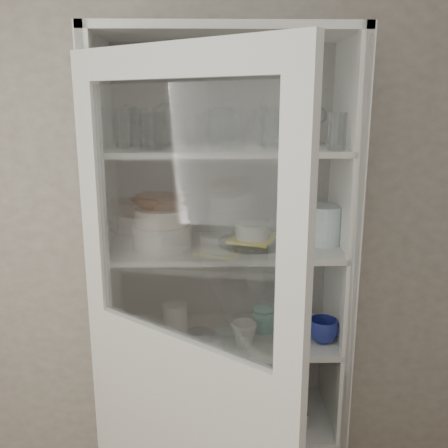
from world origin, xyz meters
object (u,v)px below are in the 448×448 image
at_px(mug_white, 244,334).
at_px(measuring_cups, 199,335).
at_px(goblet_3, 318,124).
at_px(teal_jar, 264,320).
at_px(white_canister, 176,318).
at_px(glass_platter, 252,242).
at_px(plate_stack_back, 161,225).
at_px(mug_teal, 274,320).
at_px(pantry_cabinet, 224,310).
at_px(cupboard_door, 183,399).
at_px(yellow_trivet, 252,239).
at_px(cream_dish, 175,407).
at_px(mug_blue, 323,330).
at_px(white_ramekin, 253,230).
at_px(grey_bowl_stack, 323,225).
at_px(goblet_2, 261,124).
at_px(plate_stack_front, 162,236).
at_px(goblet_0, 138,124).
at_px(terracotta_bowl, 161,202).
at_px(cream_bowl, 162,216).
at_px(tin_box, 282,411).
at_px(goblet_1, 164,122).

bearing_deg(mug_white, measuring_cups, -178.89).
bearing_deg(measuring_cups, goblet_3, 20.24).
distance_m(teal_jar, white_canister, 0.38).
xyz_separation_m(glass_platter, white_canister, (-0.33, 0.02, -0.34)).
relative_size(plate_stack_back, measuring_cups, 1.99).
height_order(goblet_3, mug_teal, goblet_3).
bearing_deg(pantry_cabinet, plate_stack_back, 163.90).
height_order(cupboard_door, mug_white, cupboard_door).
xyz_separation_m(yellow_trivet, cream_dish, (-0.34, 0.00, -0.78)).
relative_size(pantry_cabinet, mug_teal, 22.24).
xyz_separation_m(yellow_trivet, mug_blue, (0.29, -0.08, -0.37)).
distance_m(plate_stack_back, teal_jar, 0.61).
distance_m(pantry_cabinet, yellow_trivet, 0.37).
relative_size(white_ramekin, grey_bowl_stack, 0.89).
xyz_separation_m(cupboard_door, glass_platter, (0.27, 0.50, 0.40)).
bearing_deg(goblet_2, plate_stack_front, -162.92).
relative_size(goblet_0, mug_blue, 1.34).
distance_m(plate_stack_back, mug_white, 0.59).
bearing_deg(white_canister, yellow_trivet, -3.73).
bearing_deg(terracotta_bowl, plate_stack_front, 180.00).
bearing_deg(mug_teal, grey_bowl_stack, -6.05).
bearing_deg(glass_platter, grey_bowl_stack, 1.49).
bearing_deg(teal_jar, pantry_cabinet, 164.56).
relative_size(mug_blue, measuring_cups, 1.29).
xyz_separation_m(mug_white, white_canister, (-0.29, 0.12, 0.02)).
bearing_deg(mug_white, teal_jar, 68.58).
height_order(goblet_2, terracotta_bowl, goblet_2).
height_order(pantry_cabinet, measuring_cups, pantry_cabinet).
relative_size(plate_stack_front, cream_bowl, 1.14).
xyz_separation_m(goblet_2, white_ramekin, (-0.04, -0.08, -0.43)).
xyz_separation_m(goblet_0, cream_bowl, (0.10, -0.14, -0.35)).
relative_size(goblet_2, mug_blue, 1.36).
xyz_separation_m(glass_platter, white_ramekin, (0.00, 0.00, 0.05)).
xyz_separation_m(goblet_0, mug_teal, (0.57, -0.07, -0.84)).
distance_m(goblet_0, mug_teal, 1.02).
bearing_deg(grey_bowl_stack, tin_box, -166.17).
distance_m(goblet_3, mug_teal, 0.86).
height_order(goblet_3, glass_platter, goblet_3).
relative_size(goblet_0, mug_teal, 1.78).
bearing_deg(cupboard_door, goblet_1, 137.49).
relative_size(measuring_cups, cream_dish, 0.39).
bearing_deg(pantry_cabinet, terracotta_bowl, -156.29).
bearing_deg(cream_bowl, plate_stack_back, 96.93).
bearing_deg(yellow_trivet, plate_stack_back, 159.43).
bearing_deg(measuring_cups, goblet_1, 129.74).
bearing_deg(cupboard_door, measuring_cups, 123.31).
relative_size(cupboard_door, plate_stack_front, 8.42).
bearing_deg(plate_stack_front, teal_jar, 8.35).
relative_size(mug_white, measuring_cups, 1.07).
height_order(cream_bowl, terracotta_bowl, terracotta_bowl).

